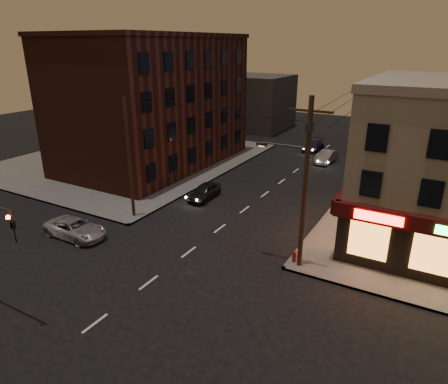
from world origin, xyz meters
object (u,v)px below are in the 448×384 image
Objects in this scene: suv_cross at (75,228)px; sedan_mid at (326,157)px; fire_hydrant at (294,256)px; sedan_far at (313,145)px; sedan_near at (204,192)px.

sedan_mid is (9.94, 26.59, 0.04)m from suv_cross.
fire_hydrant is at bearing -73.12° from sedan_mid.
sedan_far is at bearing -12.65° from suv_cross.
sedan_near is 20.79m from sedan_far.
sedan_far is at bearing 105.35° from fire_hydrant.
sedan_mid reaches higher than suv_cross.
suv_cross is at bearing -101.76° from sedan_far.
sedan_mid is at bearing -20.39° from suv_cross.
sedan_near is 17.17m from sedan_mid.
fire_hydrant is at bearing -34.62° from sedan_near.
suv_cross is at bearing -113.72° from sedan_near.
sedan_far is 6.04× the size of fire_hydrant.
sedan_near is 0.88× the size of sedan_far.
sedan_near is 5.34× the size of fire_hydrant.
suv_cross is 1.18× the size of sedan_near.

